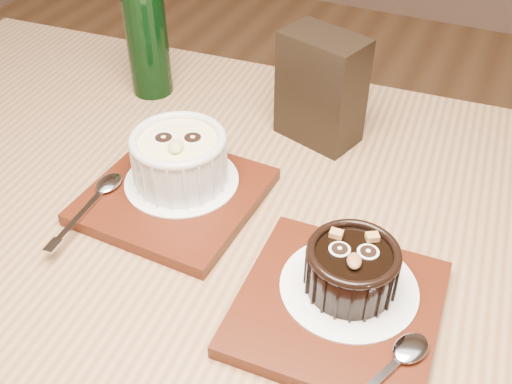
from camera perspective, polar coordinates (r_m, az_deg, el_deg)
table at (r=0.68m, az=-2.19°, el=-11.59°), size 1.25×0.88×0.75m
tray_left at (r=0.68m, az=-7.77°, el=-0.37°), size 0.19×0.19×0.01m
doily_left at (r=0.69m, az=-7.08°, el=1.12°), size 0.13×0.13×0.00m
ramekin_white at (r=0.67m, az=-7.31°, el=3.38°), size 0.11×0.11×0.06m
spoon_left at (r=0.67m, az=-15.41°, el=-0.91°), size 0.03×0.14×0.01m
tray_right at (r=0.57m, az=7.78°, el=-10.85°), size 0.19×0.19×0.01m
doily_right at (r=0.58m, az=8.83°, el=-8.92°), size 0.13×0.13×0.00m
ramekin_dark at (r=0.55m, az=9.11°, el=-7.05°), size 0.09×0.09×0.05m
spoon_right at (r=0.52m, az=12.17°, el=-16.45°), size 0.08×0.13×0.01m
condiment_stand at (r=0.75m, az=6.21°, el=9.77°), size 0.11×0.09×0.14m
green_bottle at (r=0.85m, az=-10.35°, el=14.31°), size 0.06×0.06×0.21m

